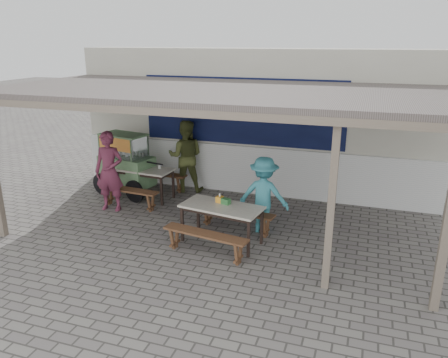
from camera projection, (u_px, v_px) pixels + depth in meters
ground at (206, 242)px, 8.38m from camera, size 60.00×60.00×0.00m
back_wall at (255, 121)px, 11.09m from camera, size 9.00×1.28×3.50m
warung_roof at (221, 94)px, 8.36m from camera, size 9.00×4.21×2.81m
table_left at (145, 172)px, 10.47m from camera, size 1.38×0.77×0.75m
bench_left_street at (129, 194)px, 9.97m from camera, size 1.45×0.38×0.45m
bench_left_wall at (160, 177)px, 11.18m from camera, size 1.45×0.38×0.45m
table_right at (222, 210)px, 8.15m from camera, size 1.60×0.94×0.75m
bench_right_street at (205, 238)px, 7.73m from camera, size 1.63×0.53×0.45m
bench_right_wall at (236, 215)px, 8.78m from camera, size 1.63×0.53×0.45m
vendor_cart at (126, 162)px, 10.71m from camera, size 1.98×1.03×1.53m
patron_street_side at (109, 171)px, 9.71m from camera, size 0.71×0.52×1.80m
patron_wall_side at (186, 156)px, 10.94m from camera, size 1.03×0.90×1.82m
patron_right_table at (264, 195)px, 8.63m from camera, size 1.02×0.60×1.55m
tissue_box at (220, 199)px, 8.29m from camera, size 0.14×0.14×0.12m
donation_box at (226, 201)px, 8.20m from camera, size 0.19×0.15×0.11m
condiment_jar at (160, 166)px, 10.47m from camera, size 0.08×0.08×0.09m
condiment_bowl at (142, 167)px, 10.51m from camera, size 0.29×0.29×0.05m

